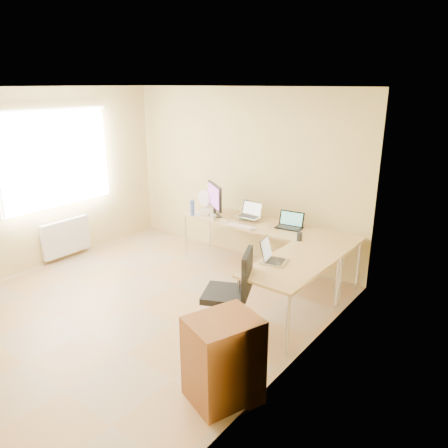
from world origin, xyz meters
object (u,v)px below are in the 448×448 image
Objects in this scene: desk_fan at (206,202)px; monitor at (215,200)px; keyboard at (240,226)px; office_chair at (226,293)px; laptop_center at (249,210)px; laptop_return at (275,253)px; laptop_black at (289,220)px; cabinet at (223,361)px; desk_return at (291,293)px; mug at (213,217)px; desk_main at (265,248)px; water_bottle at (192,208)px.

monitor is at bearing -18.56° from desk_fan.
office_chair reaches higher than keyboard.
laptop_center reaches higher than laptop_return.
laptop_black is 0.69m from keyboard.
keyboard is 1.30× the size of desk_fan.
cabinet is at bearing -59.67° from laptop_center.
cabinet is (2.22, -2.45, -0.53)m from desk_fan.
monitor is at bearing 154.10° from desk_return.
monitor is at bearing -164.45° from laptop_center.
monitor is at bearing 107.00° from office_chair.
keyboard is 1.58m from office_chair.
desk_fan is (-1.43, -0.07, 0.04)m from laptop_black.
monitor is at bearing 46.20° from laptop_return.
desk_return is at bearing -22.53° from mug.
laptop_return is at bearing -27.40° from mug.
office_chair is 1.23× the size of cabinet.
laptop_black reaches higher than desk_return.
mug is at bearing -22.82° from monitor.
laptop_black is at bearing 10.63° from desk_main.
desk_return is at bearing -18.49° from water_bottle.
keyboard is at bearing 0.00° from mug.
desk_fan reaches higher than laptop_black.
laptop_center reaches higher than cabinet.
water_bottle reaches higher than mug.
monitor reaches higher than keyboard.
desk_fan is 0.31× the size of office_chair.
water_bottle reaches higher than laptop_black.
laptop_center is 1.56m from laptop_return.
desk_fan is at bearing 152.33° from cabinet.
monitor is 0.30m from desk_fan.
desk_fan is 0.95× the size of laptop_return.
laptop_return reaches higher than mug.
laptop_return is (0.45, -1.15, -0.00)m from laptop_black.
keyboard is at bearing 17.95° from monitor.
mug is 0.49m from desk_fan.
desk_fan is 3.35m from cabinet.
mug is 1.87m from office_chair.
desk_main is at bearing 5.95° from desk_fan.
office_chair is at bearing -39.15° from water_bottle.
office_chair reaches higher than laptop_center.
laptop_return reaches higher than keyboard.
desk_main is 2.04× the size of desk_return.
cabinet is (1.13, -2.46, -0.01)m from desk_main.
monitor is at bearing -178.88° from laptop_black.
monitor is (-0.83, -0.12, 0.62)m from desk_main.
office_chair is at bearing -39.70° from desk_fan.
laptop_black is 1.08× the size of laptop_return.
mug is (-0.72, -0.30, 0.41)m from desk_main.
laptop_black is 1.13× the size of desk_fan.
desk_return is 2.27m from water_bottle.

